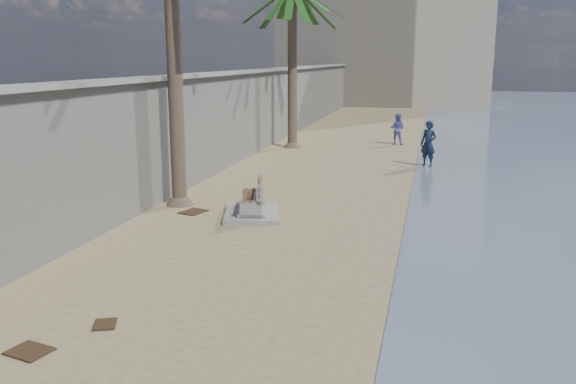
{
  "coord_description": "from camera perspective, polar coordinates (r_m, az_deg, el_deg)",
  "views": [
    {
      "loc": [
        2.57,
        -5.86,
        4.12
      ],
      "look_at": [
        -0.5,
        7.0,
        1.2
      ],
      "focal_mm": 38.0,
      "sensor_mm": 36.0,
      "label": 1
    }
  ],
  "objects": [
    {
      "name": "debris_c",
      "position": [
        16.8,
        -8.85,
        -1.84
      ],
      "size": [
        0.74,
        0.83,
        0.03
      ],
      "primitive_type": "cube",
      "rotation": [
        0.0,
        0.0,
        4.4
      ],
      "color": "#382616",
      "rests_on": "ground_plane"
    },
    {
      "name": "wall_cap",
      "position": [
        27.01,
        -3.37,
        11.23
      ],
      "size": [
        0.8,
        70.0,
        0.12
      ],
      "primitive_type": "cube",
      "color": "gray",
      "rests_on": "seawall"
    },
    {
      "name": "bench_far",
      "position": [
        16.27,
        -3.4,
        -0.84
      ],
      "size": [
        1.92,
        2.39,
        0.88
      ],
      "color": "gray",
      "rests_on": "ground_plane"
    },
    {
      "name": "debris_b",
      "position": [
        9.74,
        -23.04,
        -13.55
      ],
      "size": [
        0.67,
        0.59,
        0.03
      ],
      "primitive_type": "cube",
      "rotation": [
        0.0,
        0.0,
        2.91
      ],
      "color": "#382616",
      "rests_on": "ground_plane"
    },
    {
      "name": "person_a",
      "position": [
        24.06,
        13.02,
        4.73
      ],
      "size": [
        0.88,
        0.79,
        2.03
      ],
      "primitive_type": "imported",
      "rotation": [
        0.0,
        0.0,
        -0.52
      ],
      "color": "#142237",
      "rests_on": "ground_plane"
    },
    {
      "name": "seawall",
      "position": [
        27.1,
        -3.32,
        7.42
      ],
      "size": [
        0.45,
        70.0,
        3.5
      ],
      "primitive_type": "cube",
      "color": "gray",
      "rests_on": "ground_plane"
    },
    {
      "name": "person_b",
      "position": [
        30.04,
        10.2,
        5.99
      ],
      "size": [
        0.92,
        0.78,
        1.67
      ],
      "primitive_type": "imported",
      "rotation": [
        0.0,
        0.0,
        2.92
      ],
      "color": "#5159A7",
      "rests_on": "ground_plane"
    },
    {
      "name": "end_building",
      "position": [
        58.11,
        9.22,
        15.15
      ],
      "size": [
        18.0,
        12.0,
        14.0
      ],
      "primitive_type": "cube",
      "color": "#B7AA93",
      "rests_on": "ground_plane"
    },
    {
      "name": "debris_d",
      "position": [
        10.23,
        -16.76,
        -11.77
      ],
      "size": [
        0.48,
        0.52,
        0.03
      ],
      "primitive_type": "cube",
      "rotation": [
        0.0,
        0.0,
        1.96
      ],
      "color": "#382616",
      "rests_on": "ground_plane"
    }
  ]
}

